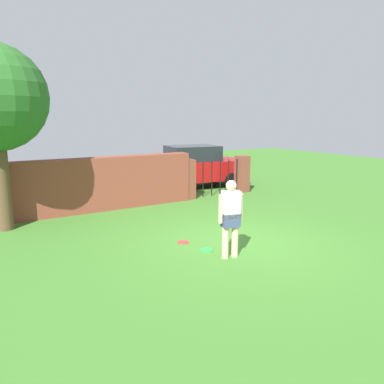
{
  "coord_description": "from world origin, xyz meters",
  "views": [
    {
      "loc": [
        -5.3,
        -6.5,
        2.86
      ],
      "look_at": [
        -0.35,
        1.48,
        1.0
      ],
      "focal_mm": 35.49,
      "sensor_mm": 36.0,
      "label": 1
    }
  ],
  "objects": [
    {
      "name": "person",
      "position": [
        -0.69,
        -0.57,
        0.9
      ],
      "size": [
        0.53,
        0.28,
        1.62
      ],
      "rotation": [
        0.0,
        0.0,
        -0.19
      ],
      "color": "beige",
      "rests_on": "ground"
    },
    {
      "name": "brick_wall",
      "position": [
        -1.5,
        4.8,
        0.83
      ],
      "size": [
        5.86,
        0.5,
        1.65
      ],
      "primitive_type": "cube",
      "color": "brown",
      "rests_on": "ground"
    },
    {
      "name": "frisbee_green",
      "position": [
        -0.88,
        0.02,
        0.01
      ],
      "size": [
        0.27,
        0.27,
        0.02
      ],
      "primitive_type": "cylinder",
      "color": "green",
      "rests_on": "ground"
    },
    {
      "name": "fence_gate",
      "position": [
        2.76,
        4.8,
        0.7
      ],
      "size": [
        2.91,
        0.44,
        1.4
      ],
      "color": "brown",
      "rests_on": "ground"
    },
    {
      "name": "car",
      "position": [
        2.85,
        6.58,
        0.86
      ],
      "size": [
        4.4,
        2.37,
        1.72
      ],
      "rotation": [
        0.0,
        0.0,
        3.0
      ],
      "color": "#A51111",
      "rests_on": "ground"
    },
    {
      "name": "ground_plane",
      "position": [
        0.0,
        0.0,
        0.0
      ],
      "size": [
        40.0,
        40.0,
        0.0
      ],
      "primitive_type": "plane",
      "color": "#3D7528"
    },
    {
      "name": "frisbee_red",
      "position": [
        -1.04,
        0.75,
        0.01
      ],
      "size": [
        0.27,
        0.27,
        0.02
      ],
      "primitive_type": "cylinder",
      "color": "red",
      "rests_on": "ground"
    }
  ]
}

